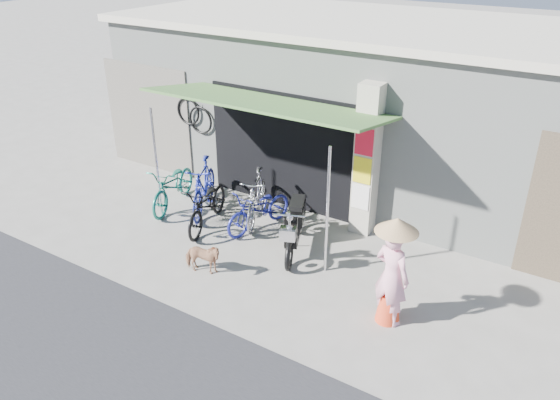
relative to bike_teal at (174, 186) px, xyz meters
The scene contains 13 objects.
ground 3.33m from the bike_teal, 21.94° to the right, with size 80.00×80.00×0.00m, color gray.
bicycle_shop 5.10m from the bike_teal, 51.69° to the left, with size 12.30×5.30×3.66m.
shop_pillar 4.21m from the bike_teal, 17.29° to the left, with size 0.42×0.44×3.00m.
awning 2.98m from the bike_teal, 10.43° to the left, with size 4.60×1.88×2.72m.
neighbour_left 2.51m from the bike_teal, 145.05° to the left, with size 2.60×0.06×2.60m, color #6B665B.
bike_teal is the anchor object (origin of this frame).
bike_blue 0.72m from the bike_teal, 14.98° to the left, with size 0.53×1.88×1.13m, color navy.
bike_black 1.23m from the bike_teal, 14.50° to the right, with size 0.63×1.81×0.95m, color black.
bike_silver 1.94m from the bike_teal, 11.93° to the left, with size 0.50×1.77×1.07m, color #AAA9AE.
bike_navy 2.13m from the bike_teal, ahead, with size 0.57×1.64×0.86m, color navy.
street_dog 2.76m from the bike_teal, 37.93° to the right, with size 0.33×0.72×0.60m, color tan.
moped 3.11m from the bike_teal, ahead, with size 0.93×1.82×1.08m.
nun 5.56m from the bike_teal, 12.31° to the right, with size 0.67×0.64×1.80m.
Camera 1 is at (4.55, -6.55, 5.47)m, focal length 35.00 mm.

